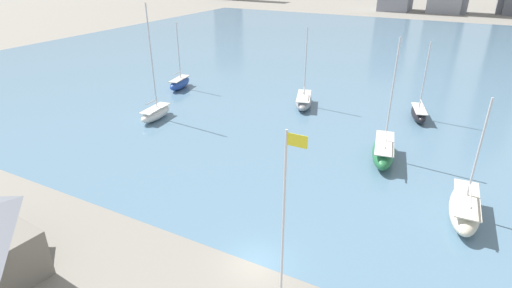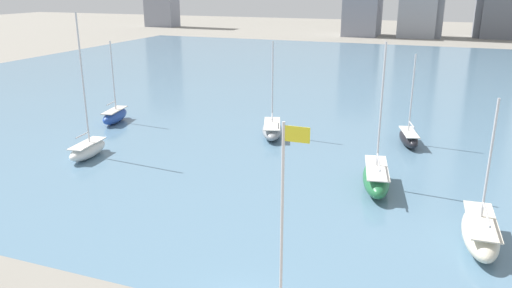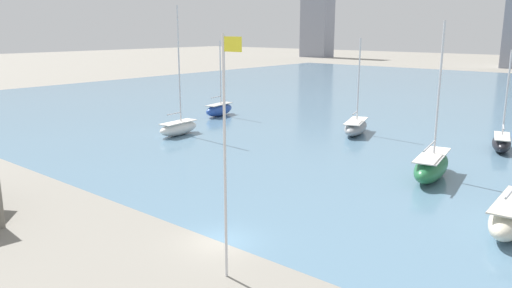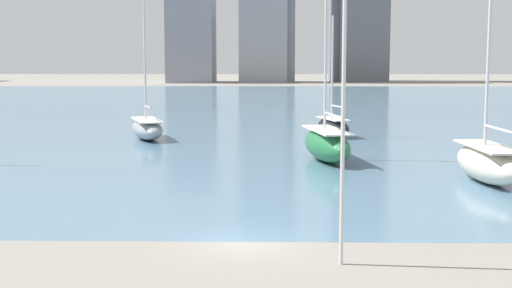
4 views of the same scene
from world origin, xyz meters
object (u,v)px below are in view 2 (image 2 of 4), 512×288
(sailboat_cream, at_px, (480,232))
(sailboat_gray, at_px, (272,129))
(sailboat_green, at_px, (376,177))
(sailboat_blue, at_px, (115,115))
(sailboat_white, at_px, (88,149))
(sailboat_black, at_px, (409,137))
(flag_pole, at_px, (283,242))

(sailboat_cream, distance_m, sailboat_gray, 30.60)
(sailboat_gray, bearing_deg, sailboat_green, -59.31)
(sailboat_blue, distance_m, sailboat_green, 38.13)
(sailboat_white, bearing_deg, sailboat_cream, -14.57)
(sailboat_black, height_order, sailboat_gray, sailboat_gray)
(sailboat_white, distance_m, sailboat_green, 30.66)
(sailboat_white, relative_size, sailboat_black, 1.46)
(sailboat_black, bearing_deg, sailboat_cream, -89.33)
(sailboat_cream, bearing_deg, sailboat_black, 103.12)
(sailboat_gray, bearing_deg, sailboat_white, -156.64)
(flag_pole, relative_size, sailboat_cream, 1.16)
(flag_pole, xyz_separation_m, sailboat_black, (3.03, 39.07, -5.82))
(sailboat_blue, bearing_deg, sailboat_green, -27.11)
(sailboat_white, height_order, sailboat_gray, sailboat_white)
(flag_pole, distance_m, sailboat_black, 39.62)
(sailboat_white, height_order, sailboat_black, sailboat_white)
(flag_pole, height_order, sailboat_black, flag_pole)
(sailboat_green, relative_size, sailboat_gray, 1.15)
(sailboat_white, distance_m, sailboat_gray, 21.76)
(sailboat_black, bearing_deg, sailboat_blue, 170.15)
(sailboat_white, distance_m, sailboat_blue, 14.37)
(sailboat_green, bearing_deg, sailboat_white, 173.64)
(sailboat_cream, height_order, sailboat_gray, sailboat_gray)
(sailboat_green, xyz_separation_m, sailboat_gray, (-14.38, 12.41, -0.22))
(sailboat_black, bearing_deg, sailboat_gray, 173.09)
(sailboat_blue, bearing_deg, flag_pole, -55.33)
(sailboat_blue, bearing_deg, sailboat_black, -4.51)
(sailboat_blue, bearing_deg, sailboat_gray, -6.67)
(sailboat_cream, xyz_separation_m, sailboat_green, (-8.45, 7.96, 0.06))
(sailboat_black, xyz_separation_m, sailboat_green, (-1.72, -14.91, 0.24))
(sailboat_gray, bearing_deg, flag_pole, -88.84)
(flag_pole, bearing_deg, sailboat_white, 143.02)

